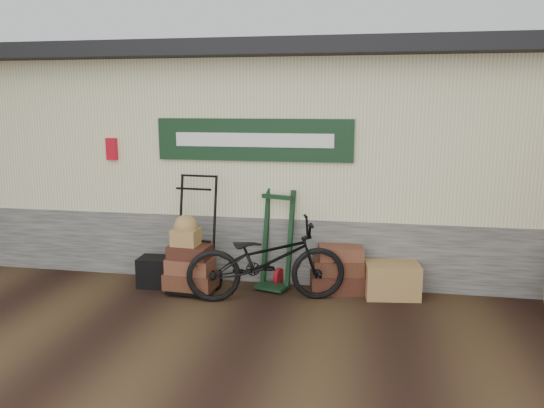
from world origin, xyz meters
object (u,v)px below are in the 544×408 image
(wicker_hamper, at_px, (392,280))
(black_trunk, at_px, (155,272))
(bicycle, at_px, (266,256))
(porter_trolley, at_px, (195,233))
(green_barrow, at_px, (276,240))
(suitcase_stack, at_px, (338,268))

(wicker_hamper, bearing_deg, black_trunk, -176.78)
(bicycle, bearing_deg, wicker_hamper, -90.09)
(porter_trolley, bearing_deg, bicycle, -8.91)
(green_barrow, height_order, bicycle, green_barrow)
(porter_trolley, height_order, wicker_hamper, porter_trolley)
(porter_trolley, distance_m, suitcase_stack, 1.92)
(suitcase_stack, bearing_deg, wicker_hamper, -5.88)
(porter_trolley, relative_size, black_trunk, 3.85)
(porter_trolley, xyz_separation_m, wicker_hamper, (2.54, 0.18, -0.55))
(suitcase_stack, distance_m, black_trunk, 2.45)
(suitcase_stack, distance_m, wicker_hamper, 0.70)
(bicycle, bearing_deg, porter_trolley, 62.05)
(black_trunk, height_order, bicycle, bicycle)
(wicker_hamper, bearing_deg, suitcase_stack, 174.12)
(green_barrow, relative_size, black_trunk, 3.28)
(green_barrow, xyz_separation_m, bicycle, (-0.04, -0.50, -0.08))
(wicker_hamper, height_order, black_trunk, wicker_hamper)
(porter_trolley, distance_m, black_trunk, 0.81)
(bicycle, bearing_deg, suitcase_stack, -75.80)
(wicker_hamper, distance_m, black_trunk, 3.12)
(suitcase_stack, xyz_separation_m, bicycle, (-0.86, -0.48, 0.26))
(wicker_hamper, distance_m, bicycle, 1.64)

